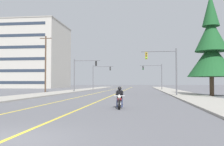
% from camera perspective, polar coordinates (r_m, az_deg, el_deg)
% --- Properties ---
extents(ground_plane, '(400.00, 400.00, 0.00)m').
position_cam_1_polar(ground_plane, '(8.42, -22.79, -13.77)').
color(ground_plane, '#5B5B60').
extents(lane_stripe_center, '(0.16, 100.00, 0.01)m').
position_cam_1_polar(lane_stripe_center, '(52.37, 2.37, -4.09)').
color(lane_stripe_center, yellow).
rests_on(lane_stripe_center, ground).
extents(lane_stripe_left, '(0.16, 100.00, 0.01)m').
position_cam_1_polar(lane_stripe_left, '(52.76, -1.46, -4.08)').
color(lane_stripe_left, yellow).
rests_on(lane_stripe_left, ground).
extents(sidewalk_kerb_right, '(4.40, 110.00, 0.14)m').
position_cam_1_polar(sidewalk_kerb_right, '(47.58, 14.02, -4.13)').
color(sidewalk_kerb_right, '#9E998E').
rests_on(sidewalk_kerb_right, ground).
extents(sidewalk_kerb_left, '(4.40, 110.00, 0.14)m').
position_cam_1_polar(sidewalk_kerb_left, '(49.25, -9.77, -4.10)').
color(sidewalk_kerb_left, '#9E998E').
rests_on(sidewalk_kerb_left, ground).
extents(motorcycle_with_rider, '(0.70, 2.19, 1.46)m').
position_cam_1_polar(motorcycle_with_rider, '(17.12, 1.71, -5.99)').
color(motorcycle_with_rider, black).
rests_on(motorcycle_with_rider, ground).
extents(traffic_signal_near_right, '(4.64, 0.37, 6.20)m').
position_cam_1_polar(traffic_signal_near_right, '(33.83, 12.07, 1.85)').
color(traffic_signal_near_right, '#56565B').
rests_on(traffic_signal_near_right, ground).
extents(traffic_signal_near_left, '(4.89, 0.46, 6.20)m').
position_cam_1_polar(traffic_signal_near_left, '(47.49, -6.83, 0.67)').
color(traffic_signal_near_left, '#56565B').
rests_on(traffic_signal_near_left, ground).
extents(traffic_signal_mid_right, '(5.24, 0.42, 6.20)m').
position_cam_1_polar(traffic_signal_mid_right, '(61.09, 9.71, 0.07)').
color(traffic_signal_mid_right, '#56565B').
rests_on(traffic_signal_mid_right, ground).
extents(traffic_signal_mid_left, '(5.27, 0.37, 6.20)m').
position_cam_1_polar(traffic_signal_mid_left, '(64.33, -2.95, -0.07)').
color(traffic_signal_mid_left, '#56565B').
rests_on(traffic_signal_mid_left, ground).
extents(utility_pole_left_near, '(2.08, 0.26, 9.89)m').
position_cam_1_polar(utility_pole_left_near, '(45.71, -14.72, 2.17)').
color(utility_pole_left_near, '#4C3828').
rests_on(utility_pole_left_near, ground).
extents(conifer_tree_right_verge_near, '(6.13, 6.13, 13.48)m').
position_cam_1_polar(conifer_tree_right_verge_near, '(35.47, 21.42, 5.17)').
color(conifer_tree_right_verge_near, '#4C3828').
rests_on(conifer_tree_right_verge_near, ground).
extents(apartment_building_far_left_block, '(24.58, 21.24, 22.08)m').
position_cam_1_polar(apartment_building_far_left_block, '(92.83, -18.31, 3.66)').
color(apartment_building_far_left_block, '#B2ADA3').
rests_on(apartment_building_far_left_block, ground).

